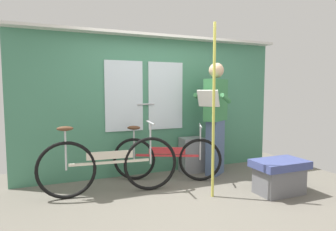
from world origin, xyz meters
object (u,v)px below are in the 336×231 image
object	(u,v)px
passenger_reading_newspaper	(215,116)
handrail_pole	(214,112)
bicycle_near_door	(110,165)
bench_seat_corner	(279,176)
trash_bin_by_wall	(192,155)
bicycle_leaning_behind	(166,158)

from	to	relation	value
passenger_reading_newspaper	handrail_pole	size ratio (longest dim) A/B	0.82
bicycle_near_door	bench_seat_corner	bearing A→B (deg)	-15.95
trash_bin_by_wall	bicycle_near_door	bearing A→B (deg)	-160.28
trash_bin_by_wall	handrail_pole	world-z (taller)	handrail_pole
trash_bin_by_wall	bench_seat_corner	xyz separation A→B (m)	(0.62, -1.34, -0.05)
bicycle_leaning_behind	handrail_pole	xyz separation A→B (m)	(0.31, -0.84, 0.75)
bicycle_leaning_behind	passenger_reading_newspaper	size ratio (longest dim) A/B	0.84
handrail_pole	bench_seat_corner	distance (m)	1.25
bicycle_near_door	passenger_reading_newspaper	bearing A→B (deg)	13.57
handrail_pole	passenger_reading_newspaper	bearing A→B (deg)	56.98
trash_bin_by_wall	handrail_pole	size ratio (longest dim) A/B	0.26
bicycle_leaning_behind	bicycle_near_door	bearing A→B (deg)	-138.97
bicycle_near_door	bicycle_leaning_behind	distance (m)	0.94
passenger_reading_newspaper	bicycle_leaning_behind	bearing A→B (deg)	-34.52
handrail_pole	bicycle_leaning_behind	bearing A→B (deg)	110.24
bicycle_near_door	trash_bin_by_wall	size ratio (longest dim) A/B	3.15
bicycle_leaning_behind	handrail_pole	world-z (taller)	handrail_pole
bicycle_near_door	passenger_reading_newspaper	distance (m)	1.86
bicycle_leaning_behind	handrail_pole	distance (m)	1.17
handrail_pole	bench_seat_corner	size ratio (longest dim) A/B	3.15
bench_seat_corner	bicycle_near_door	bearing A→B (deg)	158.78
trash_bin_by_wall	bench_seat_corner	bearing A→B (deg)	-65.28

